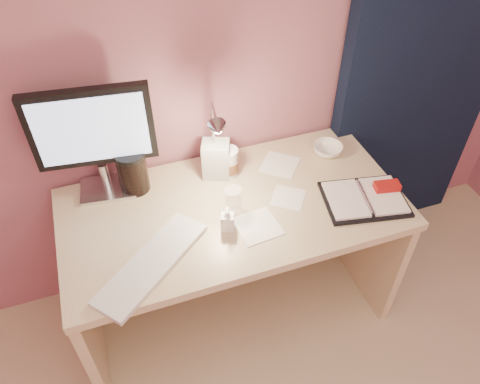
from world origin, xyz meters
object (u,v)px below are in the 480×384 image
object	(u,v)px
desk	(228,230)
clear_cup	(233,201)
coffee_cup	(228,163)
desk_lamp	(224,141)
lotion_bottle	(227,219)
monitor	(94,134)
keyboard	(152,263)
dark_jar	(133,173)
planner	(366,197)
product_box	(216,159)
bowl	(328,149)

from	to	relation	value
desk	clear_cup	size ratio (longest dim) A/B	11.74
coffee_cup	desk_lamp	size ratio (longest dim) A/B	0.36
lotion_bottle	clear_cup	bearing A→B (deg)	57.28
coffee_cup	clear_cup	distance (m)	0.22
monitor	clear_cup	bearing A→B (deg)	-25.68
keyboard	dark_jar	xyz separation A→B (m)	(0.02, 0.43, 0.08)
planner	clear_cup	world-z (taller)	clear_cup
lotion_bottle	product_box	world-z (taller)	product_box
clear_cup	product_box	world-z (taller)	product_box
desk_lamp	coffee_cup	bearing A→B (deg)	70.92
monitor	keyboard	distance (m)	0.54
clear_cup	coffee_cup	bearing A→B (deg)	76.77
coffee_cup	product_box	world-z (taller)	product_box
monitor	product_box	bearing A→B (deg)	-0.14
desk	product_box	world-z (taller)	product_box
planner	bowl	distance (m)	0.33
planner	product_box	world-z (taller)	product_box
coffee_cup	bowl	bearing A→B (deg)	-0.75
product_box	coffee_cup	bearing A→B (deg)	-1.07
monitor	coffee_cup	size ratio (longest dim) A/B	3.53
monitor	keyboard	world-z (taller)	monitor
desk_lamp	planner	bearing A→B (deg)	-17.89
clear_cup	product_box	size ratio (longest dim) A/B	0.70
lotion_bottle	dark_jar	world-z (taller)	dark_jar
keyboard	clear_cup	size ratio (longest dim) A/B	4.15
desk	clear_cup	distance (m)	0.30
desk	keyboard	world-z (taller)	keyboard
dark_jar	monitor	bearing A→B (deg)	166.50
keyboard	coffee_cup	distance (m)	0.56
bowl	lotion_bottle	bearing A→B (deg)	-153.33
bowl	dark_jar	distance (m)	0.88
planner	bowl	bearing A→B (deg)	102.87
dark_jar	desk	bearing A→B (deg)	-24.84
clear_cup	desk_lamp	bearing A→B (deg)	84.29
desk_lamp	clear_cup	bearing A→B (deg)	-86.41
planner	product_box	size ratio (longest dim) A/B	2.18
lotion_bottle	desk_lamp	size ratio (longest dim) A/B	0.29
bowl	desk_lamp	distance (m)	0.56
lotion_bottle	product_box	distance (m)	0.32
product_box	desk	bearing A→B (deg)	-66.55
monitor	dark_jar	size ratio (longest dim) A/B	2.86
product_box	desk_lamp	size ratio (longest dim) A/B	0.44
desk	monitor	bearing A→B (deg)	157.73
lotion_bottle	dark_jar	bearing A→B (deg)	130.34
planner	product_box	xyz separation A→B (m)	(-0.54, 0.36, 0.07)
lotion_bottle	product_box	xyz separation A→B (m)	(0.05, 0.32, 0.03)
desk	lotion_bottle	size ratio (longest dim) A/B	12.46
desk	keyboard	size ratio (longest dim) A/B	2.83
monitor	lotion_bottle	xyz separation A→B (m)	(0.41, -0.38, -0.24)
monitor	desk_lamp	distance (m)	0.50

